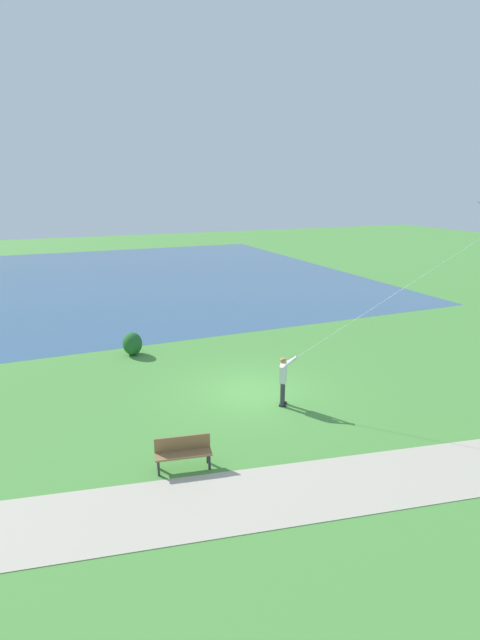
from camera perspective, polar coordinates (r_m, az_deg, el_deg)
name	(u,v)px	position (r m, az deg, el deg)	size (l,w,h in m)	color
ground_plane	(250,391)	(17.75, 1.21, -8.57)	(120.00, 120.00, 0.00)	#4C8E3D
lake_water	(78,281)	(40.25, -18.90, 4.47)	(36.00, 44.00, 0.01)	#385B7F
walkway_path	(272,495)	(12.46, 3.89, -20.19)	(2.40, 32.00, 0.02)	#B7AD99
person_kite_flyer	(284,377)	(16.38, 5.26, -6.80)	(0.55, 0.62, 1.83)	#232328
flying_kite	(475,221)	(15.56, 26.34, 10.61)	(3.84, 5.06, 4.95)	blue
park_bench_near_walkway	(183,451)	(13.24, -6.85, -15.29)	(0.70, 1.55, 0.88)	olive
lakeside_shrub	(132,344)	(21.83, -12.79, -2.77)	(0.97, 0.86, 1.03)	#236028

